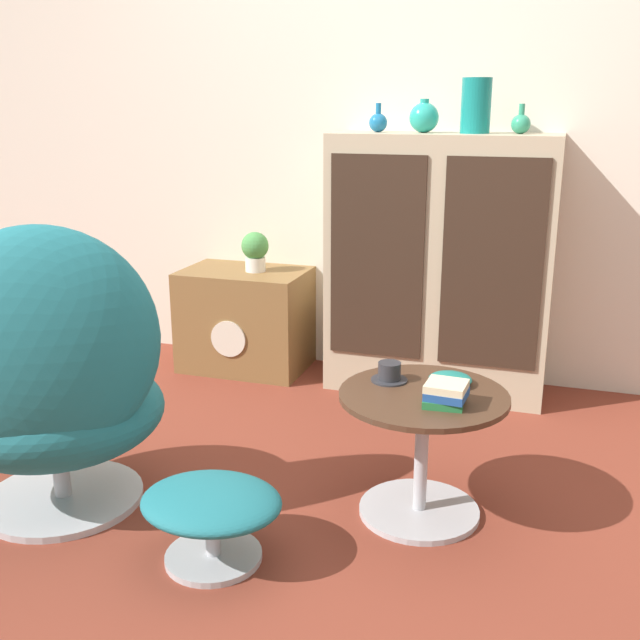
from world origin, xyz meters
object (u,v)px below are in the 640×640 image
(ottoman, at_px, (211,509))
(sideboard, at_px, (440,266))
(vase_inner_right, at_px, (476,106))
(coffee_table, at_px, (422,441))
(vase_rightmost, at_px, (521,123))
(potted_plant, at_px, (255,250))
(tv_console, at_px, (245,319))
(egg_chair, at_px, (48,381))
(teacup, at_px, (389,373))
(vase_leftmost, at_px, (378,122))
(book_stack, at_px, (445,394))
(bowl, at_px, (450,379))
(vase_inner_left, at_px, (424,117))

(ottoman, bearing_deg, sideboard, 76.42)
(vase_inner_right, bearing_deg, ottoman, -107.62)
(coffee_table, bearing_deg, sideboard, 97.23)
(vase_rightmost, distance_m, potted_plant, 1.37)
(tv_console, distance_m, vase_inner_right, 1.51)
(tv_console, relative_size, vase_rightmost, 4.98)
(sideboard, relative_size, egg_chair, 1.19)
(teacup, bearing_deg, egg_chair, -156.96)
(vase_leftmost, bearing_deg, vase_inner_right, 0.00)
(vase_inner_right, distance_m, book_stack, 1.49)
(coffee_table, bearing_deg, ottoman, -139.92)
(potted_plant, height_order, bowl, potted_plant)
(potted_plant, bearing_deg, bowl, -42.89)
(book_stack, bearing_deg, coffee_table, 136.92)
(vase_inner_right, bearing_deg, book_stack, -85.29)
(vase_inner_left, bearing_deg, coffee_table, -78.08)
(bowl, bearing_deg, sideboard, 101.47)
(sideboard, xyz_separation_m, vase_inner_right, (0.12, 0.00, 0.71))
(ottoman, xyz_separation_m, bowl, (0.60, 0.55, 0.28))
(sideboard, bearing_deg, potted_plant, -179.20)
(coffee_table, bearing_deg, vase_rightmost, 81.76)
(sideboard, height_order, ottoman, sideboard)
(sideboard, bearing_deg, vase_rightmost, 0.71)
(vase_inner_left, relative_size, vase_inner_right, 0.63)
(coffee_table, xyz_separation_m, vase_inner_left, (-0.24, 1.16, 0.99))
(sideboard, bearing_deg, ottoman, -103.58)
(tv_console, distance_m, vase_leftmost, 1.18)
(tv_console, bearing_deg, vase_rightmost, 0.76)
(sideboard, height_order, tv_console, sideboard)
(egg_chair, height_order, vase_inner_left, vase_inner_left)
(ottoman, distance_m, vase_inner_right, 2.03)
(tv_console, relative_size, book_stack, 4.53)
(egg_chair, xyz_separation_m, vase_leftmost, (0.69, 1.52, 0.76))
(ottoman, xyz_separation_m, vase_inner_right, (0.51, 1.61, 1.13))
(coffee_table, relative_size, bowl, 3.83)
(coffee_table, bearing_deg, teacup, 150.34)
(potted_plant, relative_size, teacup, 1.61)
(potted_plant, bearing_deg, sideboard, 0.80)
(coffee_table, distance_m, bowl, 0.22)
(vase_inner_right, relative_size, book_stack, 1.69)
(ottoman, relative_size, vase_inner_left, 2.95)
(tv_console, height_order, bowl, tv_console)
(ottoman, bearing_deg, vase_inner_right, 72.38)
(coffee_table, relative_size, potted_plant, 2.77)
(coffee_table, bearing_deg, bowl, 56.39)
(potted_plant, bearing_deg, vase_rightmost, 0.78)
(vase_inner_left, xyz_separation_m, potted_plant, (-0.81, -0.02, -0.63))
(vase_inner_right, bearing_deg, vase_leftmost, 180.00)
(sideboard, distance_m, tv_console, 1.03)
(sideboard, xyz_separation_m, bowl, (0.21, -1.05, -0.15))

